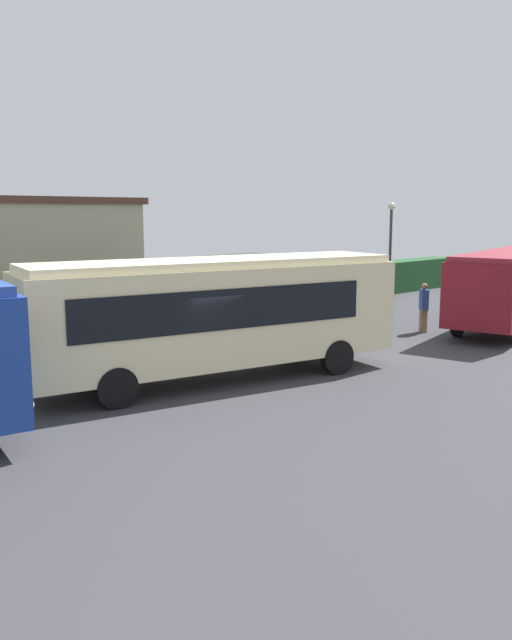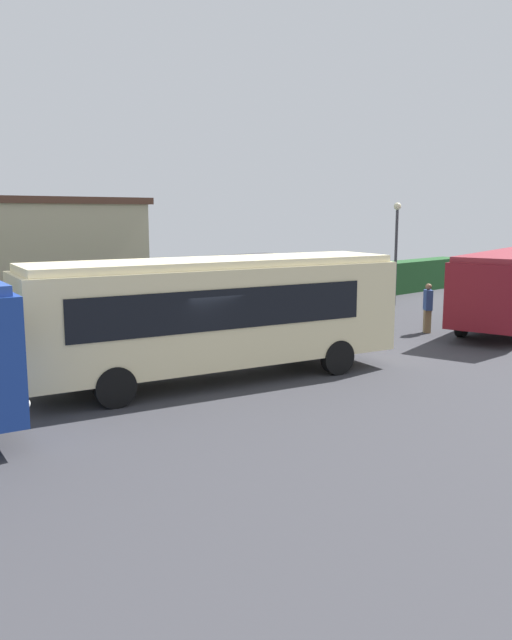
% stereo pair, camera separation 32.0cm
% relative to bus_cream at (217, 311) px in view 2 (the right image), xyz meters
% --- Properties ---
extents(ground_plane, '(81.40, 81.40, 0.00)m').
position_rel_bus_cream_xyz_m(ground_plane, '(-0.38, -0.04, -1.92)').
color(ground_plane, '#38383D').
extents(bus_cream, '(10.79, 4.83, 3.35)m').
position_rel_bus_cream_xyz_m(bus_cream, '(0.00, 0.00, 0.00)').
color(bus_cream, beige).
rests_on(bus_cream, ground_plane).
extents(person_center, '(0.41, 0.29, 1.79)m').
position_rel_bus_cream_xyz_m(person_center, '(-1.13, 2.50, -0.97)').
color(person_center, maroon).
rests_on(person_center, ground_plane).
extents(person_right, '(0.39, 0.27, 1.85)m').
position_rel_bus_cream_xyz_m(person_right, '(0.70, 2.88, -0.93)').
color(person_right, '#4C6B47').
rests_on(person_right, ground_plane).
extents(person_far, '(0.48, 0.50, 1.90)m').
position_rel_bus_cream_xyz_m(person_far, '(10.45, 0.06, -0.91)').
color(person_far, olive).
rests_on(person_far, ground_plane).
extents(hedge_row, '(52.70, 1.47, 1.77)m').
position_rel_bus_cream_xyz_m(hedge_row, '(-0.38, 8.26, -1.03)').
color(hedge_row, '#214E25').
rests_on(hedge_row, ground_plane).
extents(traffic_cone, '(0.36, 0.36, 0.60)m').
position_rel_bus_cream_xyz_m(traffic_cone, '(6.84, 0.12, -1.62)').
color(traffic_cone, orange).
rests_on(traffic_cone, ground_plane).
extents(lamppost, '(0.36, 0.36, 5.03)m').
position_rel_bus_cream_xyz_m(lamppost, '(15.70, 5.31, 1.27)').
color(lamppost, '#38383D').
rests_on(lamppost, ground_plane).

